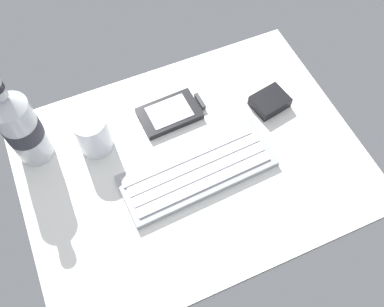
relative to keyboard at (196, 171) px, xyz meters
The scene contains 6 objects.
ground_plane 3.02cm from the keyboard, 81.17° to the left, with size 64.00×48.00×2.80cm.
keyboard is the anchor object (origin of this frame).
handheld_device 14.18cm from the keyboard, 85.82° to the left, with size 13.06×8.17×1.50cm.
juice_cup 20.38cm from the keyboard, 139.07° to the left, with size 6.40×6.40×8.50cm.
water_bottle 32.09cm from the keyboard, 148.06° to the left, with size 6.73×6.73×20.80cm.
charger_block 21.86cm from the keyboard, 22.57° to the left, with size 7.00×5.60×2.40cm, color black.
Camera 1 is at (-14.99, -34.60, 70.37)cm, focal length 39.09 mm.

